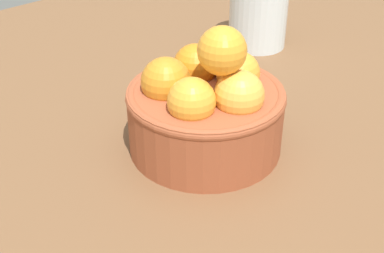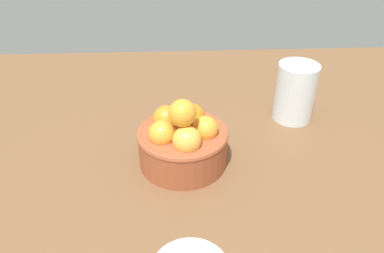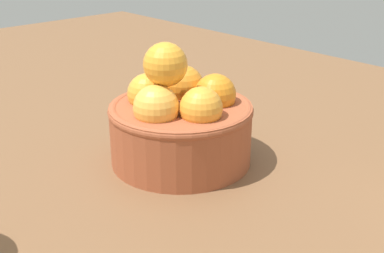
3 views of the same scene
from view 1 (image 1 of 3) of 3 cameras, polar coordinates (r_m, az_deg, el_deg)
The scene contains 3 objects.
ground_plane at distance 48.80cm, azimuth 1.38°, elevation -3.82°, with size 149.20×91.72×3.43cm, color brown.
terracotta_bowl at distance 45.52cm, azimuth 1.48°, elevation 2.11°, with size 13.71×13.71×11.98cm.
water_glass at distance 66.45cm, azimuth 7.24°, elevation 12.97°, with size 7.14×7.14×10.56cm, color silver.
Camera 1 is at (27.33, 28.35, 27.11)cm, focal length 49.40 mm.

